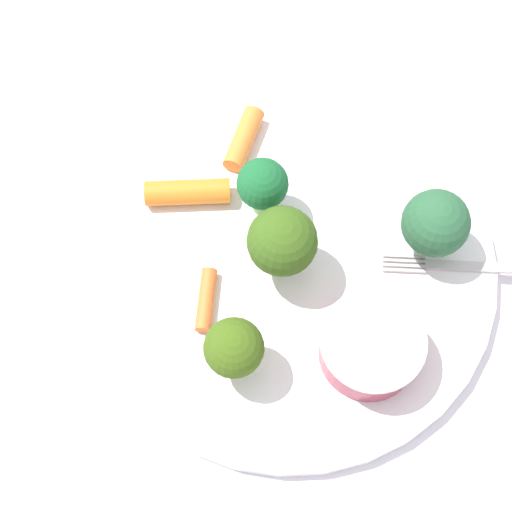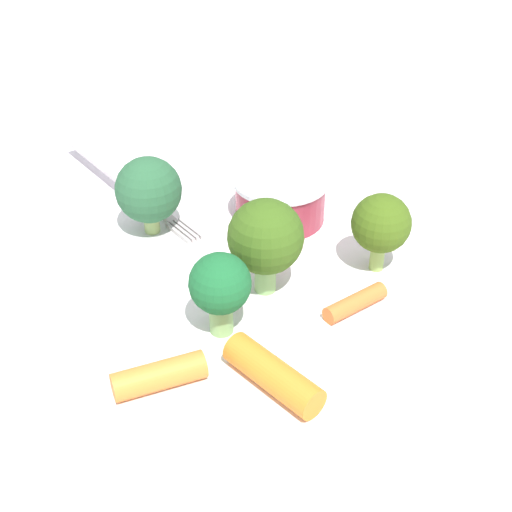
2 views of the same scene
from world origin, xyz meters
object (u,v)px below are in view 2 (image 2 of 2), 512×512
plate (255,296)px  fork (128,186)px  carrot_stick_2 (159,376)px  sauce_cup (280,198)px  broccoli_floret_0 (381,224)px  napkin (268,117)px  broccoli_floret_1 (220,286)px  broccoli_floret_2 (265,240)px  broccoli_floret_3 (149,190)px  carrot_stick_0 (355,303)px  carrot_stick_1 (273,375)px

plate → fork: size_ratio=1.99×
carrot_stick_2 → sauce_cup: bearing=-14.8°
broccoli_floret_0 → napkin: (0.24, 0.10, -0.04)m
broccoli_floret_1 → carrot_stick_2: 0.06m
broccoli_floret_2 → sauce_cup: bearing=-0.5°
carrot_stick_2 → fork: carrot_stick_2 is taller
fork → broccoli_floret_3: bearing=-149.1°
carrot_stick_0 → carrot_stick_2: carrot_stick_2 is taller
plate → broccoli_floret_0: bearing=-67.5°
broccoli_floret_1 → carrot_stick_2: broccoli_floret_1 is taller
carrot_stick_0 → napkin: carrot_stick_0 is taller
plate → carrot_stick_1: bearing=-166.1°
broccoli_floret_0 → broccoli_floret_1: broccoli_floret_0 is taller
sauce_cup → broccoli_floret_0: size_ratio=1.25×
broccoli_floret_0 → carrot_stick_0: bearing=163.5°
carrot_stick_2 → plate: bearing=-23.4°
broccoli_floret_0 → carrot_stick_1: size_ratio=0.90×
broccoli_floret_0 → broccoli_floret_2: size_ratio=0.85×
broccoli_floret_2 → broccoli_floret_3: (0.06, 0.08, -0.01)m
carrot_stick_0 → fork: 0.21m
broccoli_floret_3 → carrot_stick_0: 0.15m
carrot_stick_0 → carrot_stick_2: bearing=127.1°
broccoli_floret_0 → napkin: 0.26m
broccoli_floret_3 → fork: broccoli_floret_3 is taller
plate → broccoli_floret_2: bearing=-105.9°
fork → plate: bearing=-134.7°
carrot_stick_0 → broccoli_floret_2: bearing=78.7°
sauce_cup → broccoli_floret_0: broccoli_floret_0 is taller
napkin → broccoli_floret_0: bearing=-158.4°
broccoli_floret_0 → broccoli_floret_2: (-0.03, 0.07, 0.00)m
plate → broccoli_floret_3: broccoli_floret_3 is taller
carrot_stick_1 → carrot_stick_0: bearing=-31.2°
sauce_cup → carrot_stick_1: sauce_cup is taller
napkin → broccoli_floret_3: bearing=165.9°
broccoli_floret_3 → napkin: 0.23m
broccoli_floret_1 → broccoli_floret_2: (0.04, -0.02, 0.01)m
broccoli_floret_1 → carrot_stick_1: (-0.04, -0.03, -0.02)m
broccoli_floret_2 → carrot_stick_2: size_ratio=1.27×
plate → sauce_cup: sauce_cup is taller
broccoli_floret_2 → broccoli_floret_1: bearing=152.7°
broccoli_floret_0 → fork: 0.20m
sauce_cup → carrot_stick_2: bearing=165.2°
broccoli_floret_0 → carrot_stick_1: bearing=154.1°
carrot_stick_0 → carrot_stick_1: bearing=148.8°
broccoli_floret_0 → broccoli_floret_1: size_ratio=1.03×
broccoli_floret_0 → carrot_stick_0: size_ratio=1.24×
carrot_stick_0 → fork: bearing=54.5°
plate → broccoli_floret_1: (-0.04, 0.01, 0.04)m
broccoli_floret_3 → fork: 0.07m
carrot_stick_1 → fork: 0.23m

